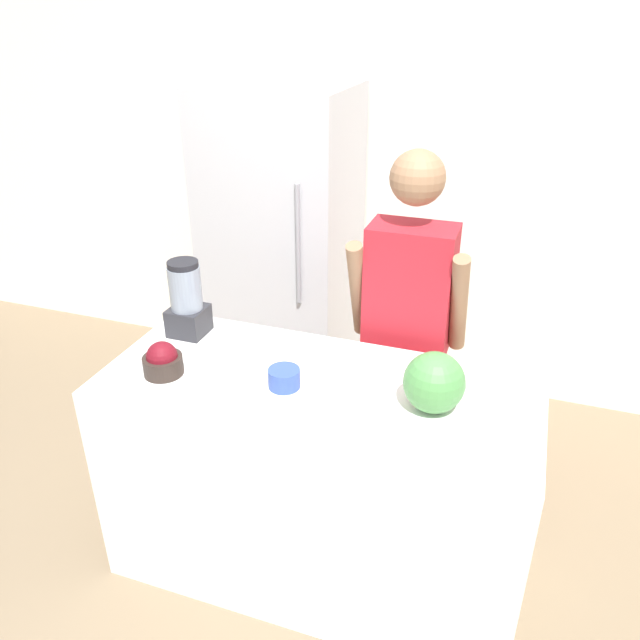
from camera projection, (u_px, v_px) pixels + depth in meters
ground_plane at (287, 629)px, 2.46m from camera, size 14.00×14.00×0.00m
wall_back at (414, 177)px, 3.58m from camera, size 8.00×0.06×2.60m
counter_island at (317, 479)px, 2.55m from camera, size 1.65×0.72×0.93m
refrigerator at (283, 250)px, 3.63m from camera, size 0.78×0.72×1.82m
person at (406, 336)px, 2.75m from camera, size 0.50×0.27×1.70m
cutting_board at (433, 411)px, 2.17m from camera, size 0.35×0.27×0.01m
watermelon at (434, 382)px, 2.12m from camera, size 0.21×0.21×0.21m
bowl_cherries at (163, 361)px, 2.37m from camera, size 0.15×0.15×0.13m
bowl_cream at (225, 375)px, 2.31m from camera, size 0.17×0.17×0.11m
bowl_small_blue at (284, 378)px, 2.30m from camera, size 0.12×0.12×0.07m
blender at (187, 300)px, 2.62m from camera, size 0.15×0.15×0.33m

